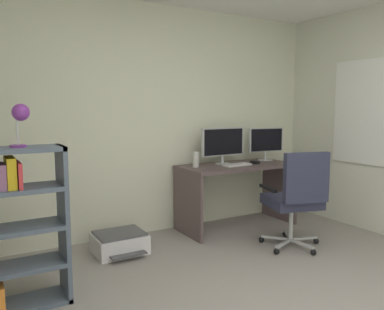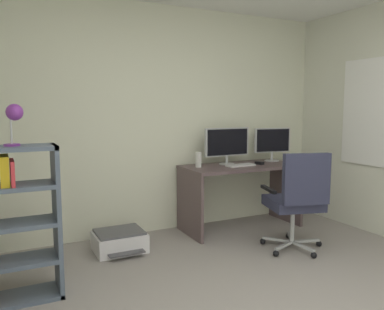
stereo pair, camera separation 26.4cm
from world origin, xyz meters
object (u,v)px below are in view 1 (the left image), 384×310
Objects in this scene: keyboard at (237,165)px; computer_mouse at (255,162)px; monitor_secondary at (266,141)px; bookshelf at (2,230)px; monitor_main at (223,143)px; desktop_speaker at (196,160)px; desk_lamp at (20,116)px; desk at (237,182)px; printer at (120,243)px; office_chair at (297,196)px.

computer_mouse is (0.27, 0.01, 0.01)m from keyboard.
monitor_secondary is 0.43× the size of bookshelf.
monitor_main is 0.44m from desktop_speaker.
bookshelf is at bearing -179.95° from desk_lamp.
desk is 2.81× the size of monitor_secondary.
desk_lamp is 1.69m from printer.
monitor_secondary is 3.11m from desk_lamp.
bookshelf is 0.79m from desk_lamp.
keyboard is 3.40× the size of computer_mouse.
office_chair is at bearing -27.38° from printer.
keyboard is (-0.06, -0.07, 0.22)m from desk.
office_chair is 1.81m from printer.
keyboard is 0.27m from computer_mouse.
bookshelf is at bearing -164.43° from monitor_secondary.
keyboard is (0.07, -0.19, -0.24)m from monitor_main.
printer is (0.92, 0.65, -1.26)m from desk_lamp.
desktop_speaker is 0.35× the size of printer.
bookshelf is (-2.52, -0.68, -0.18)m from keyboard.
computer_mouse is (0.34, -0.18, -0.24)m from monitor_main.
desk_lamp is (-2.37, -0.68, 0.60)m from keyboard.
monitor_main is 0.45m from computer_mouse.
computer_mouse is 0.76m from desktop_speaker.
monitor_main reaches higher than office_chair.
desk is 4.07× the size of keyboard.
computer_mouse is at bearing -17.83° from desk.
monitor_secondary is at bearing 6.14° from printer.
keyboard is at bearing 165.84° from computer_mouse.
keyboard is 0.69× the size of printer.
office_chair is at bearing -3.67° from desk_lamp.
monitor_main reaches higher than keyboard.
computer_mouse is (-0.32, -0.18, -0.23)m from monitor_secondary.
office_chair is at bearing -3.45° from bookshelf.
office_chair is (0.18, -1.03, -0.45)m from monitor_main.
keyboard is at bearing 15.13° from bookshelf.
desk_lamp reaches higher than printer.
desktop_speaker reaches higher than printer.
desk is 2.67m from desk_lamp.
desktop_speaker is (-0.47, 0.14, 0.07)m from keyboard.
office_chair is (-0.48, -1.03, -0.45)m from monitor_secondary.
desk_lamp is at bearing -159.32° from monitor_main.
desk is 13.84× the size of computer_mouse.
monitor_main is 0.59× the size of office_chair.
monitor_secondary is 4.94× the size of computer_mouse.
monitor_main is at bearing 9.05° from printer.
monitor_secondary is at bearing 11.86° from desk.
computer_mouse is 2.79m from desk_lamp.
office_chair is (-0.16, -0.85, -0.22)m from computer_mouse.
monitor_main is 1.20× the size of monitor_secondary.
monitor_secondary reaches higher than desktop_speaker.
desktop_speaker is at bearing 160.47° from keyboard.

